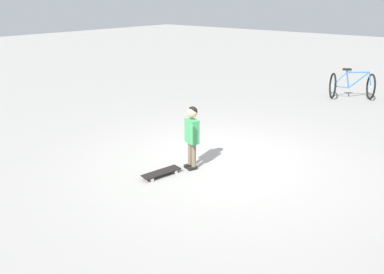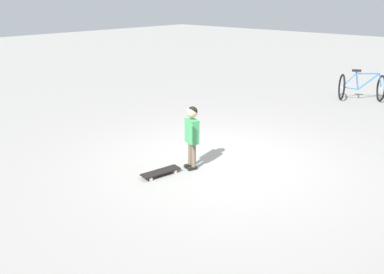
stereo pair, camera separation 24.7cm
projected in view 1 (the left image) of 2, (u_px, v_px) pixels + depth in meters
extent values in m
plane|color=gray|center=(222.00, 161.00, 6.85)|extent=(50.00, 50.00, 0.00)
cylinder|color=brown|center=(194.00, 156.00, 6.45)|extent=(0.08, 0.08, 0.42)
cube|color=black|center=(192.00, 168.00, 6.51)|extent=(0.12, 0.17, 0.05)
cylinder|color=brown|center=(190.00, 154.00, 6.54)|extent=(0.08, 0.08, 0.42)
cube|color=black|center=(189.00, 166.00, 6.60)|extent=(0.12, 0.17, 0.05)
cube|color=#3F9959|center=(192.00, 131.00, 6.36)|extent=(0.27, 0.21, 0.40)
cylinder|color=#3F9959|center=(192.00, 135.00, 6.19)|extent=(0.06, 0.06, 0.32)
cylinder|color=#3F9959|center=(190.00, 128.00, 6.51)|extent=(0.06, 0.06, 0.32)
sphere|color=tan|center=(192.00, 112.00, 6.25)|extent=(0.17, 0.17, 0.17)
sphere|color=black|center=(193.00, 111.00, 6.25)|extent=(0.16, 0.16, 0.16)
cube|color=black|center=(161.00, 172.00, 6.27)|extent=(0.31, 0.68, 0.02)
cube|color=#B7B7BC|center=(149.00, 177.00, 6.14)|extent=(0.11, 0.05, 0.02)
cube|color=#B7B7BC|center=(173.00, 169.00, 6.41)|extent=(0.11, 0.05, 0.02)
cylinder|color=beige|center=(152.00, 180.00, 6.09)|extent=(0.04, 0.06, 0.06)
cylinder|color=beige|center=(147.00, 177.00, 6.20)|extent=(0.04, 0.06, 0.06)
cylinder|color=beige|center=(176.00, 172.00, 6.37)|extent=(0.04, 0.06, 0.06)
cylinder|color=beige|center=(170.00, 169.00, 6.48)|extent=(0.04, 0.06, 0.06)
torus|color=black|center=(371.00, 87.00, 10.85)|extent=(0.43, 0.62, 0.71)
torus|color=black|center=(333.00, 86.00, 10.97)|extent=(0.43, 0.62, 0.71)
cylinder|color=#B7B7BC|center=(371.00, 87.00, 10.85)|extent=(0.08, 0.08, 0.06)
cylinder|color=#B7B7BC|center=(333.00, 86.00, 10.97)|extent=(0.08, 0.08, 0.06)
cylinder|color=#2D6BB7|center=(359.00, 80.00, 10.83)|extent=(0.46, 0.32, 0.48)
cylinder|color=#2D6BB7|center=(358.00, 72.00, 10.76)|extent=(0.52, 0.35, 0.06)
cylinder|color=#2D6BB7|center=(348.00, 79.00, 10.86)|extent=(0.14, 0.11, 0.48)
cylinder|color=#2D6BB7|center=(341.00, 87.00, 10.95)|extent=(0.38, 0.26, 0.08)
cylinder|color=#2D6BB7|center=(340.00, 79.00, 10.88)|extent=(0.31, 0.21, 0.40)
cylinder|color=#2D6BB7|center=(370.00, 79.00, 10.79)|extent=(0.13, 0.10, 0.41)
cube|color=black|center=(347.00, 69.00, 10.77)|extent=(0.24, 0.20, 0.05)
cylinder|color=#B7B7BC|center=(370.00, 69.00, 10.70)|extent=(0.27, 0.40, 0.02)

